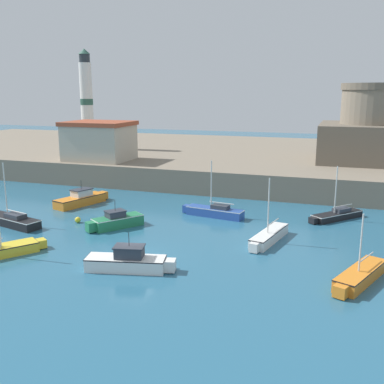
{
  "coord_description": "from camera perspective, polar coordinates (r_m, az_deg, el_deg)",
  "views": [
    {
      "loc": [
        13.27,
        -26.06,
        11.17
      ],
      "look_at": [
        0.05,
        12.61,
        2.0
      ],
      "focal_mm": 42.0,
      "sensor_mm": 36.0,
      "label": 1
    }
  ],
  "objects": [
    {
      "name": "fortress",
      "position": [
        59.75,
        21.58,
        6.86
      ],
      "size": [
        11.67,
        11.67,
        9.46
      ],
      "color": "#685E4F",
      "rests_on": "quay_seawall"
    },
    {
      "name": "motorboat_white_4",
      "position": [
        29.21,
        -8.08,
        -8.7
      ],
      "size": [
        5.86,
        2.64,
        2.54
      ],
      "color": "white",
      "rests_on": "ground"
    },
    {
      "name": "sailboat_black_2",
      "position": [
        41.35,
        -22.04,
        -3.29
      ],
      "size": [
        6.84,
        2.97,
        5.38
      ],
      "color": "black",
      "rests_on": "ground"
    },
    {
      "name": "motorboat_green_6",
      "position": [
        38.21,
        -9.62,
        -3.63
      ],
      "size": [
        3.76,
        4.65,
        2.37
      ],
      "color": "#237A4C",
      "rests_on": "ground"
    },
    {
      "name": "sailboat_white_7",
      "position": [
        34.74,
        9.73,
        -5.53
      ],
      "size": [
        2.25,
        5.99,
        4.98
      ],
      "color": "white",
      "rests_on": "ground"
    },
    {
      "name": "ground_plane",
      "position": [
        31.3,
        -7.66,
        -8.38
      ],
      "size": [
        200.0,
        200.0,
        0.0
      ],
      "primitive_type": "plane",
      "color": "#28607F"
    },
    {
      "name": "sailboat_blue_0",
      "position": [
        41.02,
        2.83,
        -2.46
      ],
      "size": [
        5.97,
        2.09,
        5.15
      ],
      "color": "#284C9E",
      "rests_on": "ground"
    },
    {
      "name": "harbor_shed_near_wharf",
      "position": [
        57.91,
        -11.69,
        6.41
      ],
      "size": [
        8.02,
        6.43,
        4.83
      ],
      "color": "#BCB29E",
      "rests_on": "quay_seawall"
    },
    {
      "name": "mooring_buoy",
      "position": [
        40.37,
        -14.3,
        -3.44
      ],
      "size": [
        0.51,
        0.51,
        0.51
      ],
      "primitive_type": "sphere",
      "color": "yellow",
      "rests_on": "ground"
    },
    {
      "name": "sailboat_black_3",
      "position": [
        42.16,
        17.89,
        -2.79
      ],
      "size": [
        4.55,
        5.04,
        4.84
      ],
      "color": "black",
      "rests_on": "ground"
    },
    {
      "name": "lighthouse",
      "position": [
        70.64,
        -13.24,
        11.23
      ],
      "size": [
        1.89,
        1.89,
        14.64
      ],
      "color": "silver",
      "rests_on": "quay_seawall"
    },
    {
      "name": "motorboat_orange_5",
      "position": [
        46.52,
        -13.88,
        -0.86
      ],
      "size": [
        3.24,
        6.22,
        2.52
      ],
      "color": "orange",
      "rests_on": "ground"
    },
    {
      "name": "sailboat_orange_1",
      "position": [
        29.04,
        20.53,
        -9.88
      ],
      "size": [
        3.23,
        5.85,
        4.3
      ],
      "color": "orange",
      "rests_on": "ground"
    },
    {
      "name": "quay_seawall",
      "position": [
        67.61,
        7.37,
        4.19
      ],
      "size": [
        120.0,
        40.0,
        2.7
      ],
      "primitive_type": "cube",
      "color": "gray",
      "rests_on": "ground"
    }
  ]
}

